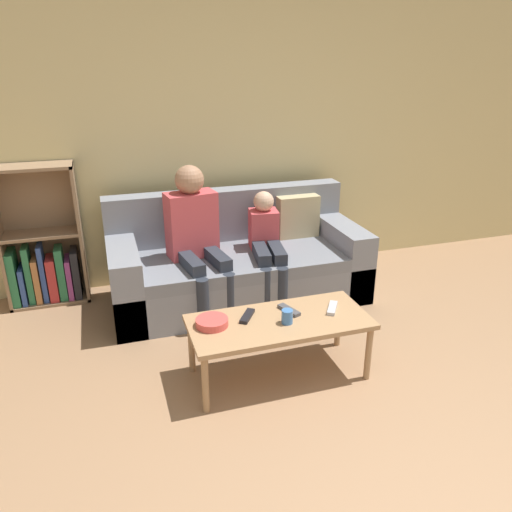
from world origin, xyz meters
TOP-DOWN VIEW (x-y plane):
  - wall_back at (0.00, 2.90)m, footprint 12.00×0.06m
  - couch at (-0.07, 2.33)m, footprint 2.02×0.88m
  - bookshelf at (-1.56, 2.74)m, footprint 0.60×0.28m
  - coffee_table at (-0.13, 1.18)m, footprint 1.10×0.49m
  - person_adult at (-0.42, 2.25)m, footprint 0.43×0.65m
  - person_child at (0.13, 2.19)m, footprint 0.31×0.63m
  - cup_near at (-0.10, 1.13)m, footprint 0.07×0.07m
  - tv_remote_0 at (-0.31, 1.27)m, footprint 0.13×0.17m
  - tv_remote_1 at (0.23, 1.20)m, footprint 0.13×0.17m
  - tv_remote_2 at (-0.04, 1.26)m, footprint 0.10×0.18m
  - snack_bowl at (-0.53, 1.24)m, footprint 0.19×0.19m

SIDE VIEW (x-z plane):
  - couch at x=-0.07m, z-range -0.14..0.70m
  - coffee_table at x=-0.13m, z-range 0.16..0.55m
  - tv_remote_0 at x=-0.31m, z-range 0.39..0.42m
  - tv_remote_1 at x=0.23m, z-range 0.39..0.42m
  - tv_remote_2 at x=-0.04m, z-range 0.39..0.42m
  - bookshelf at x=-1.56m, z-range -0.15..0.97m
  - snack_bowl at x=-0.53m, z-range 0.39..0.44m
  - cup_near at x=-0.10m, z-range 0.39..0.48m
  - person_child at x=0.13m, z-range 0.06..0.94m
  - person_adult at x=-0.42m, z-range 0.09..1.22m
  - wall_back at x=0.00m, z-range 0.00..2.60m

